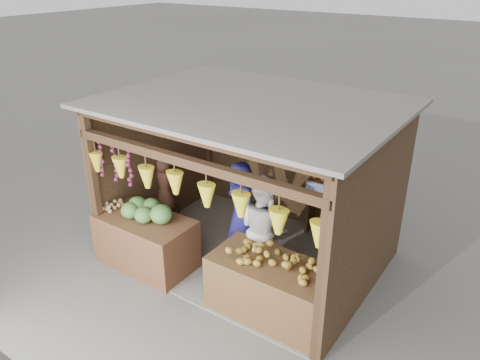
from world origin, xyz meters
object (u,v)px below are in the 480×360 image
at_px(counter_right, 271,289).
at_px(woman_standing, 264,229).
at_px(counter_left, 146,241).
at_px(man_standing, 242,215).
at_px(vendor_seated, 165,183).

xyz_separation_m(counter_right, woman_standing, (-0.52, 0.66, 0.45)).
bearing_deg(woman_standing, counter_left, 46.66).
height_order(counter_right, man_standing, man_standing).
xyz_separation_m(man_standing, woman_standing, (0.48, -0.12, -0.03)).
bearing_deg(counter_right, vendor_seated, 160.11).
height_order(counter_right, woman_standing, woman_standing).
bearing_deg(vendor_seated, woman_standing, 174.87).
height_order(woman_standing, vendor_seated, woman_standing).
distance_m(counter_left, woman_standing, 1.95).
xyz_separation_m(man_standing, vendor_seated, (-1.90, 0.28, -0.07)).
bearing_deg(counter_right, woman_standing, 128.64).
distance_m(man_standing, woman_standing, 0.49).
xyz_separation_m(counter_left, man_standing, (1.26, 0.87, 0.48)).
relative_size(counter_left, counter_right, 0.94).
xyz_separation_m(counter_left, counter_right, (2.27, 0.10, -0.00)).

